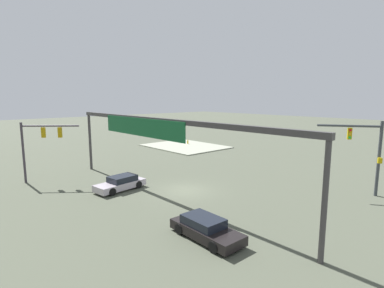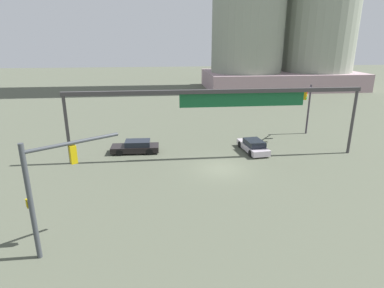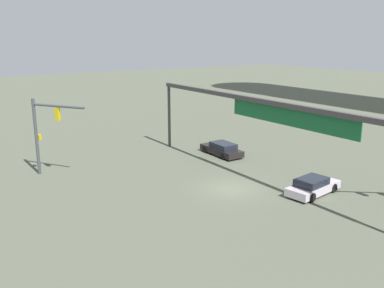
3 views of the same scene
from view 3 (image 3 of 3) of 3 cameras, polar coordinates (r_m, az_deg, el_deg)
ground_plane at (r=30.62m, az=5.46°, el=-6.12°), size 208.04×208.04×0.00m
traffic_signal_opposite_side at (r=34.34m, az=-19.52°, el=2.26°), size 4.38×2.80×6.11m
overhead_sign_gantry at (r=30.55m, az=10.35°, el=4.34°), size 26.48×0.43×6.37m
sedan_car_approaching at (r=30.53m, az=16.17°, el=-5.57°), size 2.25×4.58×1.21m
sedan_car_waiting_far at (r=38.94m, az=4.11°, el=-0.70°), size 4.60×1.96×1.21m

